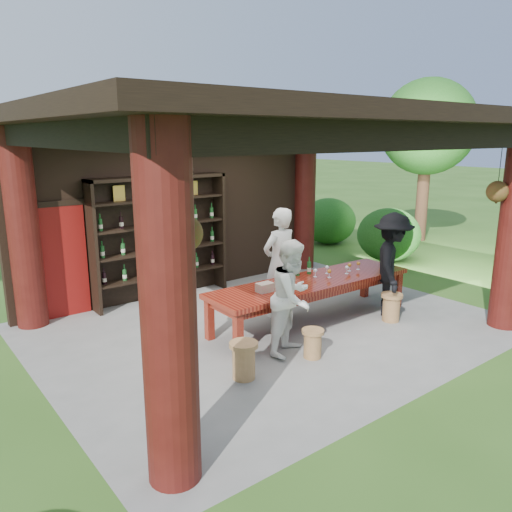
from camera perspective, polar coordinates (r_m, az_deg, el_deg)
ground at (r=8.54m, az=1.66°, el=-8.02°), size 90.00×90.00×0.00m
pavilion at (r=8.33m, az=-0.19°, el=6.59°), size 7.50×6.00×3.60m
wine_shelf at (r=9.79m, az=-10.80°, el=1.94°), size 2.74×0.42×2.41m
tasting_table at (r=8.59m, az=6.42°, el=-3.47°), size 3.89×1.08×0.75m
stool_near_left at (r=7.37m, az=6.49°, el=-9.82°), size 0.33×0.33×0.43m
stool_near_right at (r=9.01m, az=15.20°, el=-5.59°), size 0.37×0.37×0.49m
stool_far_left at (r=6.73m, az=-1.41°, el=-11.73°), size 0.39×0.39×0.51m
host at (r=8.76m, az=2.70°, el=-0.78°), size 0.73×0.50×1.95m
guest_woman at (r=7.31m, az=4.21°, el=-4.72°), size 1.01×0.91×1.71m
guest_man at (r=9.15m, az=15.27°, el=-0.95°), size 1.36×1.28×1.85m
table_bottles at (r=8.74m, az=5.03°, el=-1.31°), size 0.53×0.17×0.31m
table_glasses at (r=8.99m, az=9.35°, el=-1.54°), size 1.04×0.29×0.15m
napkin_basket at (r=7.87m, az=1.01°, el=-3.60°), size 0.26×0.19×0.14m
shrubs at (r=10.48m, az=8.60°, el=-0.94°), size 15.27×8.79×1.36m
trees at (r=11.56m, az=9.43°, el=14.51°), size 20.42×9.47×4.80m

